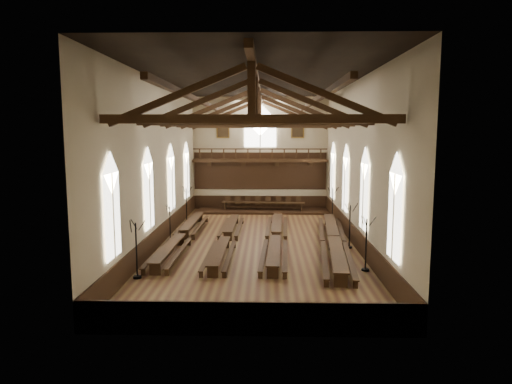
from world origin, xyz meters
TOP-DOWN VIEW (x-y plane):
  - ground at (0.00, 0.00)m, footprint 26.00×26.00m
  - room_walls at (0.00, 0.00)m, footprint 26.00×26.00m
  - wainscot_band at (0.00, 0.00)m, footprint 12.00×26.00m
  - side_windows at (-0.00, -0.00)m, footprint 11.85×19.80m
  - end_window at (0.00, 12.90)m, footprint 2.80×0.12m
  - minstrels_gallery at (0.00, 12.66)m, footprint 11.80×1.24m
  - portraits at (0.00, 12.90)m, footprint 7.75×0.09m
  - roof_trusses at (0.00, -0.00)m, footprint 11.70×25.70m
  - refectory_row_a at (-4.72, 0.16)m, footprint 1.49×13.92m
  - refectory_row_b at (-1.89, -0.27)m, footprint 1.41×13.60m
  - refectory_row_c at (1.18, -0.17)m, footprint 1.70×13.98m
  - refectory_row_d at (4.63, -1.06)m, footprint 2.26×14.74m
  - dais at (0.29, 11.40)m, footprint 11.40×2.80m
  - high_table at (0.29, 11.40)m, footprint 7.24×1.45m
  - high_chairs at (0.29, 12.12)m, footprint 6.82×0.53m
  - candelabrum_left_near at (-5.55, -6.93)m, footprint 0.76×0.87m
  - candelabrum_left_mid at (-5.55, 0.56)m, footprint 0.64×0.73m
  - candelabrum_left_far at (-5.55, 6.57)m, footprint 0.80×0.86m
  - candelabrum_right_near at (5.55, -5.48)m, footprint 0.76×0.86m
  - candelabrum_right_mid at (5.55, -0.95)m, footprint 0.82×0.80m
  - candelabrum_right_far at (5.55, 6.25)m, footprint 0.85×0.81m

SIDE VIEW (x-z plane):
  - ground at x=0.00m, z-range 0.00..0.00m
  - dais at x=0.29m, z-range 0.00..0.19m
  - refectory_row_b at x=-1.89m, z-range 0.15..0.81m
  - refectory_row_a at x=-4.72m, z-range 0.16..0.86m
  - refectory_row_c at x=1.18m, z-range 0.16..0.86m
  - refectory_row_d at x=4.63m, z-range 0.18..0.95m
  - wainscot_band at x=0.00m, z-range 0.00..1.20m
  - candelabrum_left_mid at x=-5.55m, z-range -0.46..1.90m
  - high_table at x=0.29m, z-range 0.42..1.10m
  - high_chairs at x=0.29m, z-range 0.24..1.30m
  - candelabrum_right_mid at x=5.55m, z-range -0.54..2.20m
  - candelabrum_right_near at x=5.55m, z-range -0.55..2.24m
  - candelabrum_left_far at x=-5.55m, z-range -0.55..2.26m
  - candelabrum_right_far at x=5.55m, z-range -0.55..2.27m
  - candelabrum_left_near at x=-5.55m, z-range -0.56..2.28m
  - side_windows at x=0.00m, z-range 1.49..5.99m
  - minstrels_gallery at x=0.00m, z-range 2.06..5.76m
  - room_walls at x=0.00m, z-range -6.54..19.46m
  - portraits at x=0.00m, z-range 6.38..7.82m
  - end_window at x=0.00m, z-range 5.32..9.12m
  - roof_trusses at x=0.00m, z-range 6.82..9.62m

